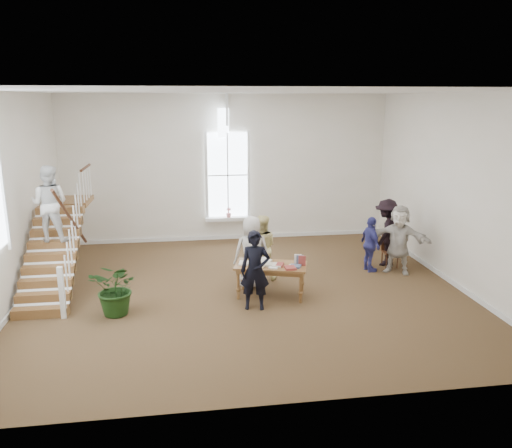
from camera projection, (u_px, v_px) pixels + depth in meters
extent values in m
plane|color=#402C19|center=(246.00, 291.00, 11.63)|extent=(10.00, 10.00, 0.00)
plane|color=silver|center=(227.00, 169.00, 15.40)|extent=(10.00, 0.00, 10.00)
plane|color=silver|center=(286.00, 258.00, 6.77)|extent=(10.00, 0.00, 10.00)
plane|color=silver|center=(8.00, 202.00, 10.39)|extent=(0.00, 9.00, 9.00)
plane|color=silver|center=(455.00, 190.00, 11.78)|extent=(0.00, 9.00, 9.00)
plane|color=white|center=(245.00, 91.00, 10.53)|extent=(10.00, 10.00, 0.00)
cube|color=white|center=(229.00, 219.00, 15.61)|extent=(1.45, 0.28, 0.10)
plane|color=white|center=(228.00, 175.00, 15.39)|extent=(2.60, 0.00, 2.60)
plane|color=white|center=(227.00, 122.00, 15.00)|extent=(0.60, 0.60, 0.85)
cube|color=white|center=(228.00, 237.00, 15.91)|extent=(10.00, 0.04, 0.12)
imported|color=pink|center=(229.00, 213.00, 15.53)|extent=(0.17, 0.17, 0.30)
cube|color=brown|center=(41.00, 312.00, 10.24)|extent=(1.10, 0.30, 0.20)
cube|color=brown|center=(44.00, 297.00, 10.47)|extent=(1.10, 0.30, 0.20)
cube|color=brown|center=(46.00, 283.00, 10.71)|extent=(1.10, 0.30, 0.20)
cube|color=brown|center=(49.00, 270.00, 10.95)|extent=(1.10, 0.30, 0.20)
cube|color=brown|center=(51.00, 257.00, 11.19)|extent=(1.10, 0.30, 0.20)
cube|color=brown|center=(54.00, 245.00, 11.43)|extent=(1.10, 0.30, 0.20)
cube|color=brown|center=(56.00, 233.00, 11.67)|extent=(1.10, 0.30, 0.20)
cube|color=brown|center=(58.00, 221.00, 11.91)|extent=(1.10, 0.30, 0.20)
cube|color=brown|center=(60.00, 211.00, 12.15)|extent=(1.10, 0.30, 0.20)
cube|color=brown|center=(68.00, 202.00, 13.00)|extent=(1.10, 1.20, 0.12)
cube|color=white|center=(62.00, 293.00, 10.05)|extent=(0.10, 0.10, 1.10)
cylinder|color=#3C2410|center=(71.00, 219.00, 11.05)|extent=(0.07, 2.74, 1.86)
imported|color=silver|center=(50.00, 203.00, 11.19)|extent=(0.94, 0.79, 1.72)
cube|color=brown|center=(271.00, 266.00, 11.17)|extent=(1.75, 1.21, 0.05)
cube|color=brown|center=(271.00, 269.00, 11.18)|extent=(1.60, 1.06, 0.10)
cylinder|color=brown|center=(238.00, 284.00, 11.07)|extent=(0.07, 0.07, 0.69)
cylinder|color=brown|center=(301.00, 288.00, 10.88)|extent=(0.07, 0.07, 0.69)
cylinder|color=brown|center=(243.00, 275.00, 11.64)|extent=(0.07, 0.07, 0.69)
cylinder|color=brown|center=(302.00, 278.00, 11.45)|extent=(0.07, 0.07, 0.69)
cube|color=silver|center=(265.00, 262.00, 11.26)|extent=(0.24, 0.21, 0.05)
cube|color=beige|center=(277.00, 265.00, 11.05)|extent=(0.32, 0.34, 0.04)
cube|color=tan|center=(258.00, 261.00, 11.36)|extent=(0.27, 0.29, 0.04)
cube|color=silver|center=(244.00, 263.00, 11.20)|extent=(0.27, 0.33, 0.03)
cube|color=#4C5972|center=(259.00, 266.00, 10.99)|extent=(0.26, 0.26, 0.02)
cube|color=maroon|center=(290.00, 268.00, 10.86)|extent=(0.24, 0.26, 0.05)
cube|color=white|center=(262.00, 260.00, 11.40)|extent=(0.26, 0.30, 0.06)
cube|color=#BFB299|center=(269.00, 265.00, 11.08)|extent=(0.21, 0.26, 0.05)
cube|color=silver|center=(266.00, 262.00, 11.26)|extent=(0.33, 0.34, 0.06)
cube|color=beige|center=(293.00, 266.00, 11.02)|extent=(0.26, 0.26, 0.03)
cube|color=tan|center=(259.00, 267.00, 10.95)|extent=(0.31, 0.35, 0.02)
cube|color=silver|center=(249.00, 263.00, 11.19)|extent=(0.23, 0.24, 0.04)
cube|color=#4C5972|center=(295.00, 266.00, 10.97)|extent=(0.29, 0.28, 0.05)
cube|color=maroon|center=(280.00, 265.00, 11.07)|extent=(0.24, 0.31, 0.04)
cube|color=white|center=(274.00, 266.00, 10.99)|extent=(0.30, 0.35, 0.03)
imported|color=black|center=(255.00, 270.00, 10.45)|extent=(0.68, 0.51, 1.70)
imported|color=#B8B3AA|center=(252.00, 252.00, 11.66)|extent=(0.88, 0.61, 1.72)
imported|color=beige|center=(261.00, 248.00, 12.19)|extent=(0.86, 0.71, 1.62)
imported|color=#383987|center=(370.00, 244.00, 12.78)|extent=(0.46, 0.88, 1.44)
imported|color=black|center=(386.00, 232.00, 13.26)|extent=(1.23, 1.32, 1.79)
imported|color=beige|center=(399.00, 239.00, 12.64)|extent=(1.65, 1.34, 1.76)
imported|color=#163310|center=(117.00, 288.00, 10.22)|extent=(1.31, 1.24, 1.15)
cube|color=#3C2410|center=(390.00, 252.00, 13.19)|extent=(0.38, 0.38, 0.04)
cube|color=#3C2410|center=(388.00, 241.00, 13.30)|extent=(0.38, 0.04, 0.45)
cylinder|color=#3C2410|center=(386.00, 262.00, 13.08)|extent=(0.04, 0.04, 0.40)
cylinder|color=#3C2410|center=(398.00, 261.00, 13.12)|extent=(0.04, 0.04, 0.40)
cylinder|color=#3C2410|center=(382.00, 258.00, 13.37)|extent=(0.04, 0.04, 0.40)
cylinder|color=#3C2410|center=(393.00, 257.00, 13.41)|extent=(0.04, 0.04, 0.40)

